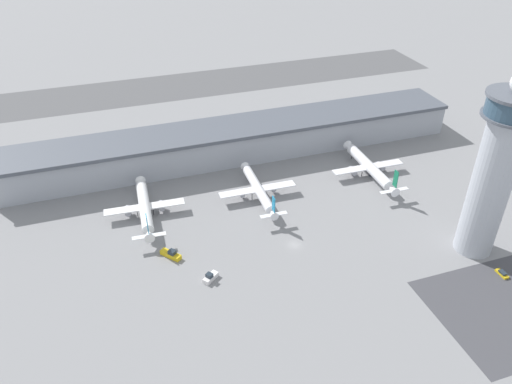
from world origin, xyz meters
The scene contains 11 objects.
ground_plane centered at (0.00, 0.00, 0.00)m, with size 1000.00×1000.00×0.00m, color gray.
terminal_building centered at (0.00, 70.00, 7.93)m, with size 209.65×25.00×15.67m.
runway_strip centered at (0.00, 165.73, 0.00)m, with size 314.47×44.00×0.01m, color #515154.
control_tower centered at (59.59, -21.90, 32.50)m, with size 18.29×18.29×65.25m.
airplane_gate_alpha centered at (-48.28, 34.76, 4.49)m, with size 31.04×40.49×13.60m.
airplane_gate_bravo centered at (-2.67, 32.45, 4.52)m, with size 32.04×39.76×12.53m.
airplane_gate_charlie centered at (49.16, 34.05, 4.45)m, with size 32.83×43.15×13.85m.
service_truck_catering centered at (-43.37, 7.82, 1.07)m, with size 6.87×7.76×3.08m.
service_truck_fuel centered at (52.54, 34.75, 0.88)m, with size 6.95×6.58×2.54m.
service_truck_baggage centered at (-33.16, -7.80, 1.02)m, with size 6.10×5.45×2.93m.
car_grey_coupe centered at (59.88, -36.84, 0.54)m, with size 1.87×4.75×1.40m.
Camera 1 is at (-57.99, -128.06, 114.96)m, focal length 35.00 mm.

